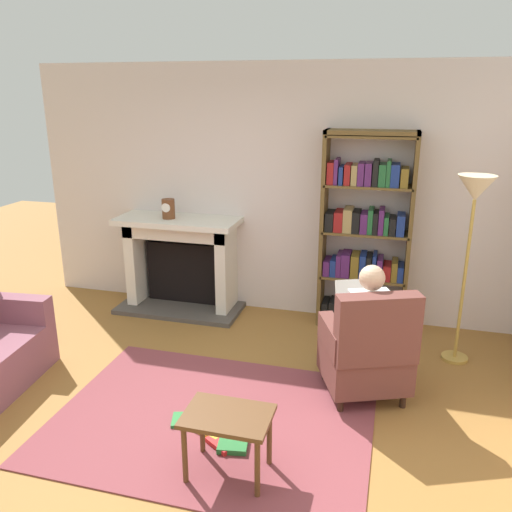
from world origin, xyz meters
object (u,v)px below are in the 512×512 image
object	(u,v)px
fireplace	(182,260)
floor_lamp	(474,206)
armchair_reading	(368,351)
side_table	(228,424)
mantel_clock	(168,209)
bookshelf	(365,235)
seated_reader	(364,322)

from	to	relation	value
fireplace	floor_lamp	xyz separation A→B (m)	(2.94, -0.51, 0.90)
armchair_reading	side_table	size ratio (longest dim) A/B	1.73
mantel_clock	bookshelf	xyz separation A→B (m)	(2.11, 0.14, -0.18)
fireplace	floor_lamp	world-z (taller)	floor_lamp
side_table	floor_lamp	bearing A→B (deg)	52.15
seated_reader	floor_lamp	distance (m)	1.40
armchair_reading	floor_lamp	world-z (taller)	floor_lamp
side_table	floor_lamp	distance (m)	2.78
mantel_clock	bookshelf	size ratio (longest dim) A/B	0.10
seated_reader	side_table	xyz separation A→B (m)	(-0.76, -1.26, -0.24)
fireplace	bookshelf	world-z (taller)	bookshelf
seated_reader	side_table	distance (m)	1.49
fireplace	mantel_clock	xyz separation A→B (m)	(-0.09, -0.10, 0.61)
armchair_reading	floor_lamp	bearing A→B (deg)	-153.80
mantel_clock	seated_reader	bearing A→B (deg)	-27.90
mantel_clock	side_table	xyz separation A→B (m)	(1.46, -2.43, -0.80)
fireplace	mantel_clock	bearing A→B (deg)	-131.78
seated_reader	bookshelf	bearing A→B (deg)	-107.46
fireplace	floor_lamp	size ratio (longest dim) A/B	0.81
mantel_clock	armchair_reading	xyz separation A→B (m)	(2.26, -1.28, -0.75)
seated_reader	side_table	size ratio (longest dim) A/B	2.04
seated_reader	fireplace	bearing A→B (deg)	-53.31
bookshelf	seated_reader	xyz separation A→B (m)	(0.11, -1.31, -0.38)
armchair_reading	floor_lamp	size ratio (longest dim) A/B	0.56
floor_lamp	armchair_reading	bearing A→B (deg)	-131.40
fireplace	bookshelf	size ratio (longest dim) A/B	0.68
armchair_reading	seated_reader	xyz separation A→B (m)	(-0.04, 0.11, 0.20)
armchair_reading	side_table	distance (m)	1.40
floor_lamp	fireplace	bearing A→B (deg)	170.18
armchair_reading	floor_lamp	distance (m)	1.56
bookshelf	floor_lamp	distance (m)	1.17
bookshelf	armchair_reading	size ratio (longest dim) A/B	2.11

